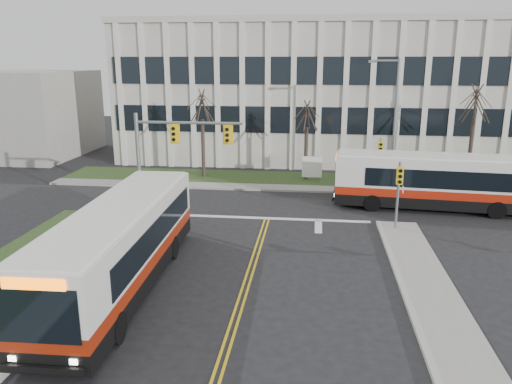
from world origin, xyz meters
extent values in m
plane|color=black|center=(0.00, 0.00, 0.00)|extent=(120.00, 120.00, 0.00)
cube|color=#9E9B93|center=(-7.00, -5.00, 0.07)|extent=(1.20, 26.00, 0.14)
cube|color=#9E9B93|center=(7.50, -5.00, 0.07)|extent=(2.00, 26.00, 0.14)
cube|color=#9E9B93|center=(5.00, 15.20, 0.07)|extent=(44.00, 1.60, 0.14)
cube|color=#2A441D|center=(5.00, 18.00, 0.06)|extent=(44.00, 5.00, 0.12)
cube|color=beige|center=(5.00, 30.00, 6.00)|extent=(40.00, 16.00, 12.00)
cube|color=#9E9B93|center=(-26.00, 26.00, 4.00)|extent=(12.00, 12.00, 8.00)
cylinder|color=slate|center=(-7.30, 7.20, 3.10)|extent=(0.22, 0.22, 6.20)
cylinder|color=slate|center=(-4.30, 7.20, 5.70)|extent=(6.00, 0.16, 0.16)
cube|color=yellow|center=(-5.10, 7.05, 5.10)|extent=(0.34, 0.24, 0.92)
cube|color=yellow|center=(-2.10, 7.05, 5.10)|extent=(0.34, 0.24, 0.92)
cylinder|color=slate|center=(7.20, 7.00, 1.90)|extent=(0.14, 0.14, 3.80)
cube|color=yellow|center=(7.20, 6.80, 3.10)|extent=(0.34, 0.24, 0.92)
cylinder|color=slate|center=(7.20, 15.50, 1.90)|extent=(0.14, 0.14, 3.80)
cube|color=yellow|center=(7.20, 15.30, 3.10)|extent=(0.34, 0.24, 0.92)
cylinder|color=slate|center=(8.20, 16.20, 4.60)|extent=(0.20, 0.20, 9.20)
cylinder|color=slate|center=(7.30, 16.20, 9.00)|extent=(1.80, 0.14, 0.14)
cube|color=slate|center=(6.40, 16.20, 8.95)|extent=(0.50, 0.25, 0.18)
cylinder|color=slate|center=(1.90, 17.50, 0.50)|extent=(0.08, 0.08, 1.00)
cylinder|color=slate|center=(3.10, 17.50, 0.50)|extent=(0.08, 0.08, 1.00)
cube|color=white|center=(2.50, 17.50, 1.20)|extent=(1.50, 0.12, 1.60)
cylinder|color=#42352B|center=(-6.00, 18.00, 2.31)|extent=(0.28, 0.28, 4.62)
cylinder|color=#42352B|center=(2.00, 18.20, 2.05)|extent=(0.28, 0.28, 4.09)
cylinder|color=#42352B|center=(14.00, 18.00, 2.48)|extent=(0.28, 0.28, 4.95)
cube|color=#16279C|center=(-8.57, 1.75, 0.47)|extent=(0.55, 0.50, 0.95)
cube|color=#A42715|center=(-9.50, -2.19, 0.47)|extent=(0.60, 0.57, 0.95)
camera|label=1|loc=(2.67, -19.72, 9.08)|focal=35.00mm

